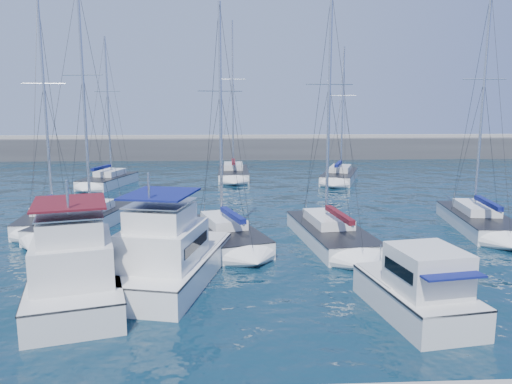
{
  "coord_description": "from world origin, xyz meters",
  "views": [
    {
      "loc": [
        0.96,
        -21.99,
        7.97
      ],
      "look_at": [
        2.36,
        6.06,
        3.0
      ],
      "focal_mm": 35.0,
      "sensor_mm": 36.0,
      "label": 1
    }
  ],
  "objects_px": {
    "sailboat_mid_b": "(85,221)",
    "sailboat_back_a": "(108,180)",
    "sailboat_mid_e": "(478,220)",
    "sailboat_back_b": "(233,173)",
    "motor_yacht_stbd_outer": "(419,293)",
    "sailboat_mid_a": "(51,219)",
    "sailboat_back_c": "(340,176)",
    "motor_yacht_stbd_inner": "(169,259)",
    "sailboat_mid_d": "(330,233)",
    "motor_yacht_port_inner": "(75,273)",
    "sailboat_mid_c": "(226,234)"
  },
  "relations": [
    {
      "from": "sailboat_mid_b",
      "to": "sailboat_back_a",
      "type": "bearing_deg",
      "value": 110.72
    },
    {
      "from": "sailboat_mid_e",
      "to": "sailboat_back_b",
      "type": "relative_size",
      "value": 0.9
    },
    {
      "from": "motor_yacht_stbd_outer",
      "to": "sailboat_mid_b",
      "type": "distance_m",
      "value": 21.9
    },
    {
      "from": "motor_yacht_stbd_outer",
      "to": "sailboat_back_a",
      "type": "relative_size",
      "value": 0.41
    },
    {
      "from": "motor_yacht_stbd_outer",
      "to": "sailboat_mid_a",
      "type": "relative_size",
      "value": 0.4
    },
    {
      "from": "sailboat_back_c",
      "to": "motor_yacht_stbd_inner",
      "type": "bearing_deg",
      "value": -96.45
    },
    {
      "from": "sailboat_mid_b",
      "to": "sailboat_mid_e",
      "type": "distance_m",
      "value": 25.52
    },
    {
      "from": "sailboat_mid_a",
      "to": "sailboat_back_b",
      "type": "height_order",
      "value": "sailboat_back_b"
    },
    {
      "from": "sailboat_mid_d",
      "to": "sailboat_back_b",
      "type": "relative_size",
      "value": 0.85
    },
    {
      "from": "motor_yacht_stbd_inner",
      "to": "sailboat_mid_b",
      "type": "distance_m",
      "value": 12.28
    },
    {
      "from": "motor_yacht_port_inner",
      "to": "motor_yacht_stbd_outer",
      "type": "bearing_deg",
      "value": -25.75
    },
    {
      "from": "sailboat_mid_d",
      "to": "sailboat_back_a",
      "type": "bearing_deg",
      "value": 123.27
    },
    {
      "from": "motor_yacht_stbd_inner",
      "to": "sailboat_mid_e",
      "type": "xyz_separation_m",
      "value": [
        18.8,
        9.2,
        -0.61
      ]
    },
    {
      "from": "sailboat_mid_a",
      "to": "sailboat_mid_d",
      "type": "bearing_deg",
      "value": -18.93
    },
    {
      "from": "sailboat_mid_c",
      "to": "sailboat_back_b",
      "type": "relative_size",
      "value": 0.82
    },
    {
      "from": "motor_yacht_port_inner",
      "to": "sailboat_mid_d",
      "type": "bearing_deg",
      "value": 17.86
    },
    {
      "from": "motor_yacht_port_inner",
      "to": "sailboat_mid_b",
      "type": "distance_m",
      "value": 12.4
    },
    {
      "from": "sailboat_mid_e",
      "to": "sailboat_back_b",
      "type": "xyz_separation_m",
      "value": [
        -15.77,
        23.18,
        0.01
      ]
    },
    {
      "from": "sailboat_back_a",
      "to": "sailboat_mid_b",
      "type": "bearing_deg",
      "value": -66.85
    },
    {
      "from": "motor_yacht_port_inner",
      "to": "sailboat_back_b",
      "type": "bearing_deg",
      "value": 62.97
    },
    {
      "from": "sailboat_mid_b",
      "to": "motor_yacht_port_inner",
      "type": "bearing_deg",
      "value": -63.61
    },
    {
      "from": "motor_yacht_stbd_inner",
      "to": "motor_yacht_stbd_outer",
      "type": "xyz_separation_m",
      "value": [
        9.85,
        -4.06,
        -0.19
      ]
    },
    {
      "from": "motor_yacht_stbd_inner",
      "to": "sailboat_mid_e",
      "type": "height_order",
      "value": "sailboat_mid_e"
    },
    {
      "from": "sailboat_mid_b",
      "to": "sailboat_back_a",
      "type": "relative_size",
      "value": 1.07
    },
    {
      "from": "sailboat_mid_c",
      "to": "sailboat_mid_e",
      "type": "bearing_deg",
      "value": -8.44
    },
    {
      "from": "sailboat_back_a",
      "to": "sailboat_back_b",
      "type": "relative_size",
      "value": 0.86
    },
    {
      "from": "motor_yacht_stbd_inner",
      "to": "sailboat_mid_a",
      "type": "distance_m",
      "value": 14.09
    },
    {
      "from": "sailboat_mid_d",
      "to": "sailboat_back_c",
      "type": "bearing_deg",
      "value": 69.59
    },
    {
      "from": "sailboat_back_b",
      "to": "sailboat_back_a",
      "type": "bearing_deg",
      "value": -159.33
    },
    {
      "from": "sailboat_mid_b",
      "to": "sailboat_mid_e",
      "type": "relative_size",
      "value": 1.03
    },
    {
      "from": "motor_yacht_port_inner",
      "to": "sailboat_mid_d",
      "type": "distance_m",
      "value": 14.7
    },
    {
      "from": "sailboat_mid_b",
      "to": "sailboat_mid_e",
      "type": "bearing_deg",
      "value": 9.69
    },
    {
      "from": "sailboat_back_b",
      "to": "sailboat_mid_a",
      "type": "bearing_deg",
      "value": -119.42
    },
    {
      "from": "sailboat_mid_a",
      "to": "sailboat_back_c",
      "type": "xyz_separation_m",
      "value": [
        23.18,
        18.85,
        -0.03
      ]
    },
    {
      "from": "motor_yacht_stbd_inner",
      "to": "sailboat_mid_a",
      "type": "height_order",
      "value": "sailboat_mid_a"
    },
    {
      "from": "sailboat_mid_c",
      "to": "sailboat_mid_e",
      "type": "height_order",
      "value": "sailboat_mid_e"
    },
    {
      "from": "sailboat_back_b",
      "to": "sailboat_mid_d",
      "type": "bearing_deg",
      "value": -78.18
    },
    {
      "from": "sailboat_mid_d",
      "to": "sailboat_back_b",
      "type": "distance_m",
      "value": 26.52
    },
    {
      "from": "motor_yacht_stbd_outer",
      "to": "sailboat_mid_d",
      "type": "relative_size",
      "value": 0.41
    },
    {
      "from": "sailboat_back_c",
      "to": "sailboat_mid_d",
      "type": "bearing_deg",
      "value": -84.49
    },
    {
      "from": "sailboat_mid_e",
      "to": "sailboat_back_a",
      "type": "xyz_separation_m",
      "value": [
        -28.13,
        18.47,
        0.01
      ]
    },
    {
      "from": "motor_yacht_port_inner",
      "to": "sailboat_mid_c",
      "type": "bearing_deg",
      "value": 37.29
    },
    {
      "from": "sailboat_mid_a",
      "to": "sailboat_back_c",
      "type": "height_order",
      "value": "sailboat_mid_a"
    },
    {
      "from": "sailboat_mid_a",
      "to": "motor_yacht_port_inner",
      "type": "bearing_deg",
      "value": -71.76
    },
    {
      "from": "motor_yacht_port_inner",
      "to": "sailboat_mid_c",
      "type": "distance_m",
      "value": 10.21
    },
    {
      "from": "sailboat_mid_e",
      "to": "sailboat_back_b",
      "type": "bearing_deg",
      "value": 131.94
    },
    {
      "from": "sailboat_back_a",
      "to": "sailboat_back_c",
      "type": "xyz_separation_m",
      "value": [
        23.48,
        1.99,
        -0.02
      ]
    },
    {
      "from": "sailboat_mid_a",
      "to": "sailboat_back_b",
      "type": "xyz_separation_m",
      "value": [
        12.06,
        21.58,
        -0.0
      ]
    },
    {
      "from": "sailboat_back_b",
      "to": "motor_yacht_port_inner",
      "type": "bearing_deg",
      "value": -101.29
    },
    {
      "from": "sailboat_mid_c",
      "to": "motor_yacht_port_inner",
      "type": "bearing_deg",
      "value": -144.77
    }
  ]
}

